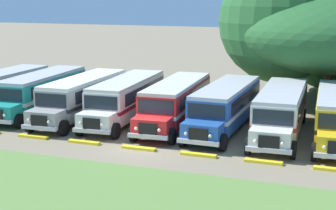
{
  "coord_description": "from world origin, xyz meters",
  "views": [
    {
      "loc": [
        11.04,
        -26.02,
        8.54
      ],
      "look_at": [
        0.0,
        4.21,
        1.6
      ],
      "focal_mm": 54.65,
      "sensor_mm": 36.0,
      "label": 1
    }
  ],
  "objects": [
    {
      "name": "curb_wheelstop_6",
      "position": [
        7.02,
        -0.59,
        0.07
      ],
      "size": [
        2.0,
        0.36,
        0.15
      ],
      "primitive_type": "cube",
      "color": "yellow",
      "rests_on": "ground_plane"
    },
    {
      "name": "parked_bus_slot_6",
      "position": [
        7.02,
        5.5,
        1.58
      ],
      "size": [
        2.98,
        10.88,
        2.82
      ],
      "rotation": [
        0.0,
        0.0,
        -1.54
      ],
      "color": "silver",
      "rests_on": "ground_plane"
    },
    {
      "name": "parked_bus_slot_2",
      "position": [
        -6.84,
        5.32,
        1.58
      ],
      "size": [
        2.95,
        10.87,
        2.82
      ],
      "rotation": [
        0.0,
        0.0,
        -1.54
      ],
      "color": "#9E9993",
      "rests_on": "ground_plane"
    },
    {
      "name": "curb_wheelstop_2",
      "position": [
        -7.02,
        -0.59,
        0.07
      ],
      "size": [
        2.0,
        0.36,
        0.15
      ],
      "primitive_type": "cube",
      "color": "yellow",
      "rests_on": "ground_plane"
    },
    {
      "name": "ground_plane",
      "position": [
        0.0,
        0.0,
        0.0
      ],
      "size": [
        220.0,
        220.0,
        0.0
      ],
      "primitive_type": "plane",
      "color": "#84755B"
    },
    {
      "name": "broad_shade_tree",
      "position": [
        9.3,
        17.8,
        5.64
      ],
      "size": [
        17.58,
        18.34,
        11.33
      ],
      "color": "brown",
      "rests_on": "ground_plane"
    },
    {
      "name": "parked_bus_slot_3",
      "position": [
        -3.67,
        5.74,
        1.58
      ],
      "size": [
        3.24,
        10.92,
        2.82
      ],
      "rotation": [
        0.0,
        0.0,
        -1.51
      ],
      "color": "silver",
      "rests_on": "ground_plane"
    },
    {
      "name": "curb_wheelstop_7",
      "position": [
        10.53,
        -0.59,
        0.07
      ],
      "size": [
        2.0,
        0.36,
        0.15
      ],
      "primitive_type": "cube",
      "color": "yellow",
      "rests_on": "ground_plane"
    },
    {
      "name": "parked_bus_slot_0",
      "position": [
        -13.95,
        5.34,
        1.58
      ],
      "size": [
        2.84,
        10.86,
        2.82
      ],
      "rotation": [
        0.0,
        0.0,
        -1.55
      ],
      "color": "orange",
      "rests_on": "ground_plane"
    },
    {
      "name": "foreground_grass_strip",
      "position": [
        0.0,
        -7.61,
        0.0
      ],
      "size": [
        80.0,
        8.58,
        0.01
      ],
      "primitive_type": "cube",
      "color": "olive",
      "rests_on": "ground_plane"
    },
    {
      "name": "parked_bus_slot_4",
      "position": [
        -0.01,
        5.79,
        1.58
      ],
      "size": [
        3.16,
        10.9,
        2.82
      ],
      "rotation": [
        0.0,
        0.0,
        -1.52
      ],
      "color": "red",
      "rests_on": "ground_plane"
    },
    {
      "name": "curb_wheelstop_5",
      "position": [
        3.51,
        -0.59,
        0.07
      ],
      "size": [
        2.0,
        0.36,
        0.15
      ],
      "primitive_type": "cube",
      "color": "yellow",
      "rests_on": "ground_plane"
    },
    {
      "name": "curb_wheelstop_4",
      "position": [
        0.0,
        -0.59,
        0.07
      ],
      "size": [
        2.0,
        0.36,
        0.15
      ],
      "primitive_type": "cube",
      "color": "yellow",
      "rests_on": "ground_plane"
    },
    {
      "name": "curb_wheelstop_3",
      "position": [
        -3.51,
        -0.59,
        0.07
      ],
      "size": [
        2.0,
        0.36,
        0.15
      ],
      "primitive_type": "cube",
      "color": "yellow",
      "rests_on": "ground_plane"
    },
    {
      "name": "parked_bus_slot_5",
      "position": [
        3.43,
        5.66,
        1.58
      ],
      "size": [
        2.85,
        10.86,
        2.82
      ],
      "rotation": [
        0.0,
        0.0,
        -1.59
      ],
      "color": "#23519E",
      "rests_on": "ground_plane"
    },
    {
      "name": "parked_bus_slot_1",
      "position": [
        -10.62,
        5.82,
        1.58
      ],
      "size": [
        3.21,
        10.91,
        2.82
      ],
      "rotation": [
        0.0,
        0.0,
        -1.51
      ],
      "color": "teal",
      "rests_on": "ground_plane"
    }
  ]
}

